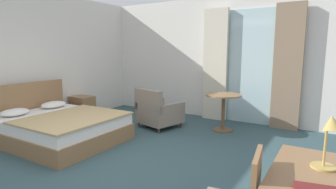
# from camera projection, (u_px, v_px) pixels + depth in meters

# --- Properties ---
(ground) EXTENTS (6.22, 7.32, 0.10)m
(ground) POSITION_uv_depth(u_px,v_px,m) (117.00, 169.00, 3.87)
(ground) COLOR #334C51
(wall_back) EXTENTS (5.82, 0.12, 2.82)m
(wall_back) POSITION_uv_depth(u_px,v_px,m) (214.00, 59.00, 6.48)
(wall_back) COLOR silver
(wall_back) RESTS_ON ground
(wall_left) EXTENTS (0.12, 6.92, 2.82)m
(wall_left) POSITION_uv_depth(u_px,v_px,m) (1.00, 61.00, 5.14)
(wall_left) COLOR silver
(wall_left) RESTS_ON ground
(balcony_glass_door) EXTENTS (1.11, 0.02, 2.48)m
(balcony_glass_door) POSITION_uv_depth(u_px,v_px,m) (250.00, 67.00, 5.97)
(balcony_glass_door) COLOR silver
(balcony_glass_door) RESTS_ON ground
(curtain_panel_left) EXTENTS (0.57, 0.10, 2.53)m
(curtain_panel_left) POSITION_uv_depth(u_px,v_px,m) (215.00, 65.00, 6.29)
(curtain_panel_left) COLOR beige
(curtain_panel_left) RESTS_ON ground
(curtain_panel_right) EXTENTS (0.55, 0.10, 2.53)m
(curtain_panel_right) POSITION_uv_depth(u_px,v_px,m) (288.00, 68.00, 5.48)
(curtain_panel_right) COLOR #897056
(curtain_panel_right) RESTS_ON ground
(bed) EXTENTS (2.08, 1.70, 0.99)m
(bed) POSITION_uv_depth(u_px,v_px,m) (59.00, 127.00, 4.89)
(bed) COLOR olive
(bed) RESTS_ON ground
(nightstand) EXTENTS (0.51, 0.40, 0.54)m
(nightstand) POSITION_uv_depth(u_px,v_px,m) (82.00, 108.00, 6.44)
(nightstand) COLOR olive
(nightstand) RESTS_ON ground
(desk_lamp) EXTENTS (0.19, 0.21, 0.43)m
(desk_lamp) POSITION_uv_depth(u_px,v_px,m) (330.00, 133.00, 1.95)
(desk_lamp) COLOR tan
(desk_lamp) RESTS_ON writing_desk
(armchair_by_window) EXTENTS (0.90, 0.92, 0.83)m
(armchair_by_window) POSITION_uv_depth(u_px,v_px,m) (158.00, 112.00, 5.74)
(armchair_by_window) COLOR gray
(armchair_by_window) RESTS_ON ground
(round_cafe_table) EXTENTS (0.71, 0.71, 0.74)m
(round_cafe_table) POSITION_uv_depth(u_px,v_px,m) (223.00, 104.00, 5.47)
(round_cafe_table) COLOR olive
(round_cafe_table) RESTS_ON ground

